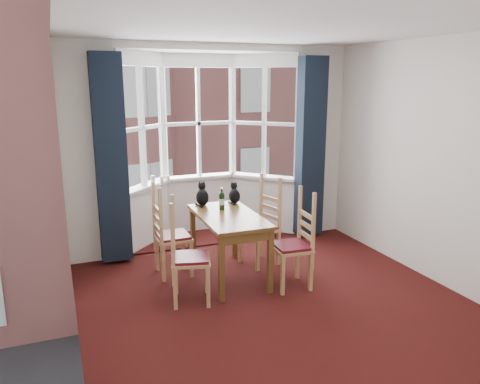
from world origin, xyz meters
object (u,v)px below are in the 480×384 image
dining_table (229,224)px  chair_left_far (166,238)px  chair_right_far (265,227)px  chair_right_near (298,247)px  wine_bottle (222,200)px  candle_extra (168,179)px  candle_short (162,180)px  cat_left (202,196)px  cat_right (234,195)px  chair_left_near (182,260)px  candle_tall (153,180)px

dining_table → chair_left_far: 0.78m
dining_table → chair_right_far: 0.69m
chair_right_near → chair_right_far: 0.80m
chair_left_far → wine_bottle: 0.82m
chair_right_far → candle_extra: candle_extra is taller
dining_table → candle_short: candle_short is taller
dining_table → chair_right_near: bearing=-38.2°
chair_right_far → wine_bottle: 0.73m
cat_left → cat_right: cat_left is taller
dining_table → candle_extra: bearing=102.5°
dining_table → chair_right_far: chair_right_far is taller
dining_table → cat_right: size_ratio=4.57×
chair_left_near → candle_short: 2.03m
dining_table → cat_right: 0.60m
chair_left_near → cat_right: size_ratio=3.34×
cat_left → cat_right: bearing=-8.0°
chair_right_near → cat_left: bearing=127.1°
cat_right → candle_extra: (-0.61, 1.08, 0.04)m
chair_left_far → candle_short: (0.24, 1.22, 0.45)m
cat_right → wine_bottle: 0.36m
candle_short → wine_bottle: bearing=-71.2°
dining_table → candle_short: (-0.44, 1.55, 0.26)m
cat_right → candle_tall: size_ratio=2.05×
chair_left_near → wine_bottle: bearing=43.9°
chair_right_far → candle_short: size_ratio=8.46×
chair_left_near → candle_extra: 2.07m
chair_left_near → chair_left_far: bearing=90.5°
cat_left → chair_right_far: bearing=-19.8°
chair_left_near → candle_tall: size_ratio=6.85×
dining_table → candle_extra: candle_extra is taller
chair_left_far → candle_tall: 1.28m
chair_left_near → candle_short: (0.23, 1.97, 0.45)m
chair_left_far → chair_left_near: bearing=-89.5°
chair_left_far → chair_right_far: bearing=-2.4°
dining_table → candle_extra: (-0.35, 1.57, 0.25)m
cat_left → candle_tall: size_ratio=2.25×
candle_extra → chair_right_near: bearing=-64.3°
candle_extra → chair_right_far: bearing=-53.8°
cat_left → candle_extra: size_ratio=2.89×
cat_left → wine_bottle: 0.34m
chair_left_far → candle_tall: candle_tall is taller
chair_right_near → candle_tall: size_ratio=6.85×
chair_left_far → cat_right: (0.95, 0.16, 0.41)m
dining_table → chair_right_near: size_ratio=1.37×
dining_table → cat_left: bearing=105.1°
candle_extra → chair_left_near: bearing=-99.4°
cat_right → candle_short: 1.28m
wine_bottle → candle_extra: (-0.35, 1.33, 0.02)m
candle_tall → candle_extra: (0.23, 0.05, -0.01)m
chair_left_far → cat_right: size_ratio=3.34×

